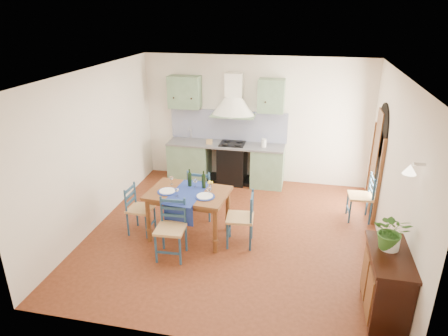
{
  "coord_description": "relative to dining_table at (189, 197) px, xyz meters",
  "views": [
    {
      "loc": [
        1.12,
        -6.04,
        3.74
      ],
      "look_at": [
        -0.24,
        0.3,
        1.11
      ],
      "focal_mm": 32.0,
      "sensor_mm": 36.0,
      "label": 1
    }
  ],
  "objects": [
    {
      "name": "chair_spare",
      "position": [
        2.97,
        1.24,
        -0.28
      ],
      "size": [
        0.44,
        0.44,
        0.9
      ],
      "color": "navy",
      "rests_on": "ground"
    },
    {
      "name": "dining_table",
      "position": [
        0.0,
        0.0,
        0.0
      ],
      "size": [
        1.4,
        1.07,
        1.16
      ],
      "color": "brown",
      "rests_on": "ground"
    },
    {
      "name": "chair_left",
      "position": [
        -0.9,
        -0.05,
        -0.3
      ],
      "size": [
        0.43,
        0.43,
        0.88
      ],
      "color": "navy",
      "rests_on": "ground"
    },
    {
      "name": "chair_near",
      "position": [
        -0.1,
        -0.63,
        -0.25
      ],
      "size": [
        0.48,
        0.48,
        0.97
      ],
      "color": "navy",
      "rests_on": "ground"
    },
    {
      "name": "chair_far",
      "position": [
        0.03,
        0.72,
        -0.24
      ],
      "size": [
        0.47,
        0.47,
        0.99
      ],
      "color": "navy",
      "rests_on": "ground"
    },
    {
      "name": "back_wall",
      "position": [
        0.27,
        2.53,
        0.3
      ],
      "size": [
        5.0,
        0.96,
        2.8
      ],
      "color": "silver",
      "rests_on": "ground"
    },
    {
      "name": "floor",
      "position": [
        0.74,
        0.24,
        -0.75
      ],
      "size": [
        5.0,
        5.0,
        0.0
      ],
      "primitive_type": "plane",
      "color": "#49200F",
      "rests_on": "ground"
    },
    {
      "name": "potted_plant",
      "position": [
        2.98,
        -1.22,
        0.43
      ],
      "size": [
        0.49,
        0.44,
        0.49
      ],
      "primitive_type": "imported",
      "rotation": [
        0.0,
        0.0,
        -0.15
      ],
      "color": "#346924",
      "rests_on": "sideboard"
    },
    {
      "name": "ceiling",
      "position": [
        0.74,
        0.24,
        2.06
      ],
      "size": [
        5.0,
        5.0,
        0.01
      ],
      "primitive_type": "cube",
      "color": "white",
      "rests_on": "back_wall"
    },
    {
      "name": "left_wall",
      "position": [
        -1.76,
        0.24,
        0.65
      ],
      "size": [
        0.04,
        5.0,
        2.8
      ],
      "primitive_type": "cube",
      "color": "silver",
      "rests_on": "ground"
    },
    {
      "name": "sideboard",
      "position": [
        3.0,
        -1.34,
        -0.24
      ],
      "size": [
        0.5,
        1.05,
        0.94
      ],
      "color": "black",
      "rests_on": "ground"
    },
    {
      "name": "chair_right",
      "position": [
        0.93,
        -0.06,
        -0.26
      ],
      "size": [
        0.47,
        0.47,
        0.94
      ],
      "color": "navy",
      "rests_on": "ground"
    },
    {
      "name": "right_wall",
      "position": [
        3.23,
        0.51,
        0.59
      ],
      "size": [
        0.26,
        5.0,
        2.8
      ],
      "color": "silver",
      "rests_on": "ground"
    }
  ]
}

